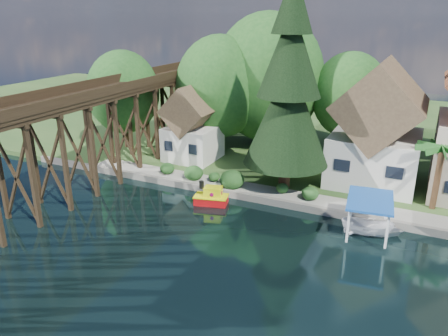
{
  "coord_description": "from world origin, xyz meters",
  "views": [
    {
      "loc": [
        10.83,
        -23.79,
        15.39
      ],
      "look_at": [
        -3.34,
        6.0,
        3.41
      ],
      "focal_mm": 35.0,
      "sensor_mm": 36.0,
      "label": 1
    }
  ],
  "objects_px": {
    "trestle_bridge": "(92,130)",
    "conifer": "(289,89)",
    "tugboat": "(212,197)",
    "boat_canopy": "(368,220)",
    "boat_white_a": "(373,225)",
    "palm_tree": "(442,151)",
    "house_left": "(377,132)",
    "shed": "(193,128)"
  },
  "relations": [
    {
      "from": "trestle_bridge",
      "to": "conifer",
      "type": "relative_size",
      "value": 2.44
    },
    {
      "from": "trestle_bridge",
      "to": "tugboat",
      "type": "bearing_deg",
      "value": 4.31
    },
    {
      "from": "trestle_bridge",
      "to": "boat_canopy",
      "type": "height_order",
      "value": "trestle_bridge"
    },
    {
      "from": "trestle_bridge",
      "to": "boat_canopy",
      "type": "xyz_separation_m",
      "value": [
        24.09,
        0.77,
        -4.11
      ]
    },
    {
      "from": "tugboat",
      "to": "boat_white_a",
      "type": "bearing_deg",
      "value": 3.8
    },
    {
      "from": "palm_tree",
      "to": "boat_white_a",
      "type": "distance_m",
      "value": 7.96
    },
    {
      "from": "tugboat",
      "to": "boat_white_a",
      "type": "xyz_separation_m",
      "value": [
        12.94,
        0.86,
        -0.17
      ]
    },
    {
      "from": "house_left",
      "to": "boat_white_a",
      "type": "xyz_separation_m",
      "value": [
        1.42,
        -9.1,
        -4.7
      ]
    },
    {
      "from": "house_left",
      "to": "boat_canopy",
      "type": "xyz_separation_m",
      "value": [
        1.09,
        -10.06,
        -3.9
      ]
    },
    {
      "from": "palm_tree",
      "to": "tugboat",
      "type": "bearing_deg",
      "value": -160.81
    },
    {
      "from": "palm_tree",
      "to": "shed",
      "type": "bearing_deg",
      "value": 173.56
    },
    {
      "from": "boat_canopy",
      "to": "house_left",
      "type": "bearing_deg",
      "value": 96.17
    },
    {
      "from": "boat_white_a",
      "to": "tugboat",
      "type": "bearing_deg",
      "value": 96.48
    },
    {
      "from": "trestle_bridge",
      "to": "boat_white_a",
      "type": "bearing_deg",
      "value": 4.04
    },
    {
      "from": "trestle_bridge",
      "to": "house_left",
      "type": "bearing_deg",
      "value": 25.21
    },
    {
      "from": "shed",
      "to": "conifer",
      "type": "relative_size",
      "value": 0.43
    },
    {
      "from": "conifer",
      "to": "palm_tree",
      "type": "xyz_separation_m",
      "value": [
        12.13,
        0.63,
        -3.9
      ]
    },
    {
      "from": "trestle_bridge",
      "to": "palm_tree",
      "type": "xyz_separation_m",
      "value": [
        28.26,
        6.7,
        -0.02
      ]
    },
    {
      "from": "trestle_bridge",
      "to": "conifer",
      "type": "height_order",
      "value": "conifer"
    },
    {
      "from": "conifer",
      "to": "house_left",
      "type": "bearing_deg",
      "value": 34.68
    },
    {
      "from": "house_left",
      "to": "shed",
      "type": "height_order",
      "value": "house_left"
    },
    {
      "from": "shed",
      "to": "conifer",
      "type": "distance_m",
      "value": 12.79
    },
    {
      "from": "tugboat",
      "to": "shed",
      "type": "bearing_deg",
      "value": 127.46
    },
    {
      "from": "shed",
      "to": "boat_canopy",
      "type": "bearing_deg",
      "value": -24.16
    },
    {
      "from": "shed",
      "to": "tugboat",
      "type": "height_order",
      "value": "shed"
    },
    {
      "from": "house_left",
      "to": "conifer",
      "type": "height_order",
      "value": "conifer"
    },
    {
      "from": "house_left",
      "to": "boat_white_a",
      "type": "distance_m",
      "value": 10.34
    },
    {
      "from": "trestle_bridge",
      "to": "boat_white_a",
      "type": "height_order",
      "value": "trestle_bridge"
    },
    {
      "from": "conifer",
      "to": "boat_white_a",
      "type": "relative_size",
      "value": 4.29
    },
    {
      "from": "trestle_bridge",
      "to": "shed",
      "type": "height_order",
      "value": "trestle_bridge"
    },
    {
      "from": "trestle_bridge",
      "to": "tugboat",
      "type": "xyz_separation_m",
      "value": [
        11.48,
        0.87,
        -4.74
      ]
    },
    {
      "from": "boat_white_a",
      "to": "boat_canopy",
      "type": "bearing_deg",
      "value": 163.66
    },
    {
      "from": "palm_tree",
      "to": "trestle_bridge",
      "type": "bearing_deg",
      "value": -166.65
    },
    {
      "from": "shed",
      "to": "palm_tree",
      "type": "distance_m",
      "value": 23.45
    },
    {
      "from": "conifer",
      "to": "palm_tree",
      "type": "distance_m",
      "value": 12.76
    },
    {
      "from": "house_left",
      "to": "tugboat",
      "type": "bearing_deg",
      "value": -139.14
    },
    {
      "from": "house_left",
      "to": "boat_white_a",
      "type": "relative_size",
      "value": 2.61
    },
    {
      "from": "trestle_bridge",
      "to": "boat_canopy",
      "type": "bearing_deg",
      "value": 1.82
    },
    {
      "from": "trestle_bridge",
      "to": "boat_white_a",
      "type": "xyz_separation_m",
      "value": [
        24.42,
        1.72,
        -4.91
      ]
    },
    {
      "from": "shed",
      "to": "conifer",
      "type": "xyz_separation_m",
      "value": [
        11.12,
        -3.26,
        5.4
      ]
    },
    {
      "from": "shed",
      "to": "boat_canopy",
      "type": "xyz_separation_m",
      "value": [
        19.09,
        -8.56,
        -2.59
      ]
    },
    {
      "from": "trestle_bridge",
      "to": "palm_tree",
      "type": "height_order",
      "value": "trestle_bridge"
    }
  ]
}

